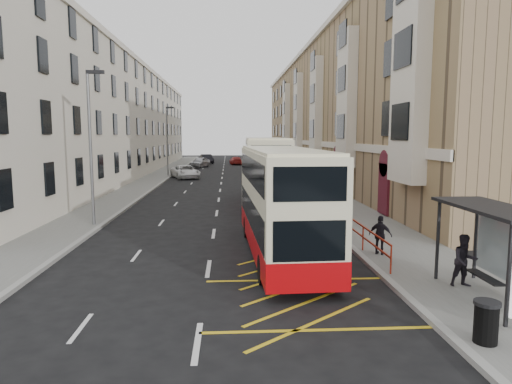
{
  "coord_description": "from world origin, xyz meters",
  "views": [
    {
      "loc": [
        0.76,
        -12.26,
        4.84
      ],
      "look_at": [
        1.96,
        7.55,
        2.37
      ],
      "focal_mm": 32.0,
      "sensor_mm": 36.0,
      "label": 1
    }
  ],
  "objects": [
    {
      "name": "car_dark",
      "position": [
        -3.0,
        66.82,
        0.8
      ],
      "size": [
        2.76,
        5.1,
        1.59
      ],
      "primitive_type": "imported",
      "rotation": [
        0.0,
        0.0,
        0.23
      ],
      "color": "black",
      "rests_on": "ground"
    },
    {
      "name": "terrace_right",
      "position": [
        14.88,
        45.38,
        7.52
      ],
      "size": [
        10.75,
        79.0,
        15.25
      ],
      "color": "#907453",
      "rests_on": "ground"
    },
    {
      "name": "street_lamp_near",
      "position": [
        -6.35,
        12.0,
        4.64
      ],
      "size": [
        0.93,
        0.18,
        8.0
      ],
      "color": "slate",
      "rests_on": "pavement_left"
    },
    {
      "name": "car_silver",
      "position": [
        -3.58,
        57.14,
        0.79
      ],
      "size": [
        3.31,
        5.02,
        1.59
      ],
      "primitive_type": "imported",
      "rotation": [
        0.0,
        0.0,
        -0.34
      ],
      "color": "#B3B4BA",
      "rests_on": "ground"
    },
    {
      "name": "pedestrian_far",
      "position": [
        6.74,
        5.07,
        0.93
      ],
      "size": [
        0.97,
        0.81,
        1.55
      ],
      "primitive_type": "imported",
      "rotation": [
        0.0,
        0.0,
        2.57
      ],
      "color": "black",
      "rests_on": "pavement_right"
    },
    {
      "name": "pavement_right",
      "position": [
        8.0,
        30.0,
        0.07
      ],
      "size": [
        4.0,
        120.0,
        0.15
      ],
      "primitive_type": "cube",
      "color": "#62625D",
      "rests_on": "ground"
    },
    {
      "name": "street_lamp_far",
      "position": [
        -6.35,
        42.0,
        4.64
      ],
      "size": [
        0.93,
        0.18,
        8.0
      ],
      "color": "slate",
      "rests_on": "pavement_left"
    },
    {
      "name": "kerb_right",
      "position": [
        6.0,
        30.0,
        0.07
      ],
      "size": [
        0.25,
        120.0,
        0.15
      ],
      "primitive_type": "cube",
      "color": "gray",
      "rests_on": "ground"
    },
    {
      "name": "litter_bin",
      "position": [
        6.57,
        -2.72,
        0.66
      ],
      "size": [
        0.59,
        0.59,
        0.98
      ],
      "color": "black",
      "rests_on": "pavement_right"
    },
    {
      "name": "kerb_left",
      "position": [
        -6.0,
        30.0,
        0.07
      ],
      "size": [
        0.25,
        120.0,
        0.15
      ],
      "primitive_type": "cube",
      "color": "gray",
      "rests_on": "ground"
    },
    {
      "name": "white_van",
      "position": [
        -4.16,
        39.69,
        0.74
      ],
      "size": [
        4.06,
        5.86,
        1.49
      ],
      "primitive_type": "imported",
      "rotation": [
        0.0,
        0.0,
        0.33
      ],
      "color": "white",
      "rests_on": "ground"
    },
    {
      "name": "pedestrian_mid",
      "position": [
        8.06,
        1.09,
        0.98
      ],
      "size": [
        0.81,
        0.63,
        1.65
      ],
      "primitive_type": "imported",
      "rotation": [
        0.0,
        0.0,
        0.01
      ],
      "color": "black",
      "rests_on": "pavement_right"
    },
    {
      "name": "terrace_left",
      "position": [
        -13.43,
        45.5,
        6.52
      ],
      "size": [
        9.18,
        79.0,
        13.25
      ],
      "color": "beige",
      "rests_on": "ground"
    },
    {
      "name": "road_markings",
      "position": [
        0.0,
        45.0,
        0.01
      ],
      "size": [
        10.0,
        110.0,
        0.01
      ],
      "primitive_type": null,
      "color": "silver",
      "rests_on": "ground"
    },
    {
      "name": "guard_railing",
      "position": [
        6.25,
        5.75,
        0.86
      ],
      "size": [
        0.06,
        6.56,
        1.01
      ],
      "color": "#B42B15",
      "rests_on": "pavement_right"
    },
    {
      "name": "double_decker_front",
      "position": [
        2.85,
        5.65,
        2.2
      ],
      "size": [
        2.85,
        10.92,
        4.33
      ],
      "rotation": [
        0.0,
        0.0,
        0.03
      ],
      "color": "beige",
      "rests_on": "ground"
    },
    {
      "name": "double_decker_rear",
      "position": [
        3.32,
        19.13,
        2.38
      ],
      "size": [
        3.03,
        11.78,
        4.67
      ],
      "rotation": [
        0.0,
        0.0,
        -0.03
      ],
      "color": "beige",
      "rests_on": "ground"
    },
    {
      "name": "car_red",
      "position": [
        1.98,
        64.02,
        0.65
      ],
      "size": [
        2.24,
        4.63,
        1.3
      ],
      "primitive_type": "imported",
      "rotation": [
        0.0,
        0.0,
        3.24
      ],
      "color": "#AE201D",
      "rests_on": "ground"
    },
    {
      "name": "pavement_left",
      "position": [
        -7.5,
        30.0,
        0.07
      ],
      "size": [
        3.0,
        120.0,
        0.15
      ],
      "primitive_type": "cube",
      "color": "#62625D",
      "rests_on": "ground"
    },
    {
      "name": "bus_shelter",
      "position": [
        8.34,
        -0.39,
        2.14
      ],
      "size": [
        1.65,
        4.25,
        2.7
      ],
      "color": "black",
      "rests_on": "pavement_right"
    },
    {
      "name": "ground",
      "position": [
        0.0,
        0.0,
        0.0
      ],
      "size": [
        200.0,
        200.0,
        0.0
      ],
      "primitive_type": "plane",
      "color": "black",
      "rests_on": "ground"
    }
  ]
}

